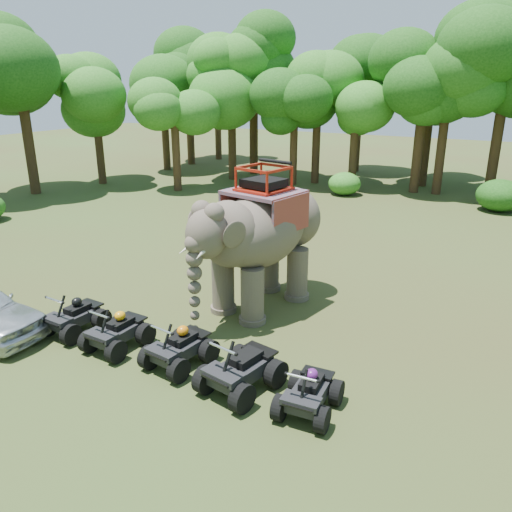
{
  "coord_description": "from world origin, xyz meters",
  "views": [
    {
      "loc": [
        6.47,
        -10.3,
        6.51
      ],
      "look_at": [
        0.0,
        1.2,
        1.9
      ],
      "focal_mm": 35.0,
      "sensor_mm": 36.0,
      "label": 1
    }
  ],
  "objects": [
    {
      "name": "tree_29",
      "position": [
        -7.7,
        19.93,
        3.33
      ],
      "size": [
        4.66,
        4.66,
        6.65
      ],
      "primitive_type": null,
      "color": "#195114",
      "rests_on": "ground"
    },
    {
      "name": "ground",
      "position": [
        0.0,
        0.0,
        0.0
      ],
      "size": [
        110.0,
        110.0,
        0.0
      ],
      "primitive_type": "plane",
      "color": "#47381E",
      "rests_on": "ground"
    },
    {
      "name": "atv_4",
      "position": [
        3.12,
        -2.1,
        0.57
      ],
      "size": [
        1.24,
        1.62,
        1.14
      ],
      "primitive_type": null,
      "rotation": [
        0.0,
        0.0,
        0.08
      ],
      "color": "black",
      "rests_on": "ground"
    },
    {
      "name": "tree_27",
      "position": [
        -13.19,
        14.54,
        3.28
      ],
      "size": [
        4.59,
        4.59,
        6.56
      ],
      "primitive_type": null,
      "color": "#195114",
      "rests_on": "ground"
    },
    {
      "name": "tree_1",
      "position": [
        4.18,
        22.32,
        4.83
      ],
      "size": [
        6.76,
        6.76,
        9.66
      ],
      "primitive_type": null,
      "color": "#195114",
      "rests_on": "ground"
    },
    {
      "name": "tree_26",
      "position": [
        -19.1,
        13.9,
        3.64
      ],
      "size": [
        5.1,
        5.1,
        7.28
      ],
      "primitive_type": null,
      "color": "#195114",
      "rests_on": "ground"
    },
    {
      "name": "tree_33",
      "position": [
        1.3,
        21.5,
        3.97
      ],
      "size": [
        5.56,
        5.56,
        7.94
      ],
      "primitive_type": null,
      "color": "#195114",
      "rests_on": "ground"
    },
    {
      "name": "tree_32",
      "position": [
        -0.81,
        27.33,
        3.82
      ],
      "size": [
        5.34,
        5.34,
        7.63
      ],
      "primitive_type": null,
      "color": "#195114",
      "rests_on": "ground"
    },
    {
      "name": "tree_30",
      "position": [
        -3.81,
        20.55,
        3.27
      ],
      "size": [
        4.58,
        4.58,
        6.55
      ],
      "primitive_type": null,
      "color": "#195114",
      "rests_on": "ground"
    },
    {
      "name": "atv_2",
      "position": [
        -0.34,
        -1.97,
        0.61
      ],
      "size": [
        1.38,
        1.77,
        1.22
      ],
      "primitive_type": null,
      "rotation": [
        0.0,
        0.0,
        -0.12
      ],
      "color": "black",
      "rests_on": "ground"
    },
    {
      "name": "tree_36",
      "position": [
        -18.88,
        23.73,
        5.16
      ],
      "size": [
        7.23,
        7.23,
        10.33
      ],
      "primitive_type": null,
      "color": "#195114",
      "rests_on": "ground"
    },
    {
      "name": "tree_28",
      "position": [
        -12.27,
        19.63,
        4.19
      ],
      "size": [
        5.86,
        5.86,
        8.37
      ],
      "primitive_type": null,
      "color": "#195114",
      "rests_on": "ground"
    },
    {
      "name": "tree_0",
      "position": [
        0.0,
        23.67,
        3.87
      ],
      "size": [
        5.42,
        5.42,
        7.74
      ],
      "primitive_type": null,
      "color": "#195114",
      "rests_on": "ground"
    },
    {
      "name": "tree_39",
      "position": [
        -0.02,
        21.34,
        4.41
      ],
      "size": [
        6.17,
        6.17,
        8.81
      ],
      "primitive_type": null,
      "color": "#195114",
      "rests_on": "ground"
    },
    {
      "name": "tree_25",
      "position": [
        -20.31,
        9.52,
        4.99
      ],
      "size": [
        6.99,
        6.99,
        9.98
      ],
      "primitive_type": null,
      "color": "#195114",
      "rests_on": "ground"
    },
    {
      "name": "tree_43",
      "position": [
        -18.82,
        20.46,
        4.16
      ],
      "size": [
        5.82,
        5.82,
        8.31
      ],
      "primitive_type": null,
      "color": "#195114",
      "rests_on": "ground"
    },
    {
      "name": "tree_40",
      "position": [
        -18.44,
        27.2,
        4.09
      ],
      "size": [
        5.72,
        5.72,
        8.18
      ],
      "primitive_type": null,
      "color": "#195114",
      "rests_on": "ground"
    },
    {
      "name": "tree_38",
      "position": [
        -12.08,
        22.33,
        5.26
      ],
      "size": [
        7.37,
        7.37,
        10.52
      ],
      "primitive_type": null,
      "color": "#195114",
      "rests_on": "ground"
    },
    {
      "name": "elephant",
      "position": [
        -0.3,
        2.07,
        2.18
      ],
      "size": [
        3.19,
        5.51,
        4.35
      ],
      "primitive_type": null,
      "rotation": [
        0.0,
        0.0,
        -0.18
      ],
      "color": "brown",
      "rests_on": "ground"
    },
    {
      "name": "atv_3",
      "position": [
        1.49,
        -2.11,
        0.67
      ],
      "size": [
        1.61,
        2.0,
        1.34
      ],
      "primitive_type": null,
      "rotation": [
        0.0,
        0.0,
        -0.17
      ],
      "color": "black",
      "rests_on": "ground"
    },
    {
      "name": "tree_37",
      "position": [
        -6.62,
        21.16,
        3.85
      ],
      "size": [
        5.39,
        5.39,
        7.7
      ],
      "primitive_type": null,
      "color": "#195114",
      "rests_on": "ground"
    },
    {
      "name": "atv_0",
      "position": [
        -3.89,
        -2.02,
        0.6
      ],
      "size": [
        1.24,
        1.66,
        1.2
      ],
      "primitive_type": null,
      "rotation": [
        0.0,
        0.0,
        -0.04
      ],
      "color": "black",
      "rests_on": "ground"
    },
    {
      "name": "atv_1",
      "position": [
        -2.24,
        -2.09,
        0.6
      ],
      "size": [
        1.23,
        1.65,
        1.2
      ],
      "primitive_type": null,
      "rotation": [
        0.0,
        0.0,
        -0.03
      ],
      "color": "black",
      "rests_on": "ground"
    },
    {
      "name": "tree_35",
      "position": [
        -5.76,
        27.03,
        4.6
      ],
      "size": [
        6.44,
        6.44,
        9.2
      ],
      "primitive_type": null,
      "color": "#195114",
      "rests_on": "ground"
    }
  ]
}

